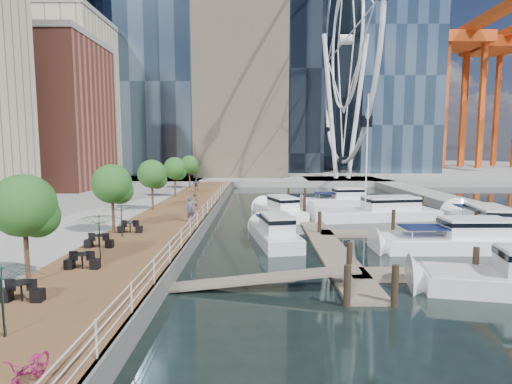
% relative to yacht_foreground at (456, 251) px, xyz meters
% --- Properties ---
extents(ground, '(520.00, 520.00, 0.00)m').
position_rel_yacht_foreground_xyz_m(ground, '(-11.18, -3.27, 0.00)').
color(ground, black).
rests_on(ground, ground).
extents(boardwalk, '(6.00, 60.00, 1.00)m').
position_rel_yacht_foreground_xyz_m(boardwalk, '(-20.18, 11.73, 0.50)').
color(boardwalk, brown).
rests_on(boardwalk, ground).
extents(seawall, '(0.25, 60.00, 1.00)m').
position_rel_yacht_foreground_xyz_m(seawall, '(-17.18, 11.73, 0.50)').
color(seawall, '#595954').
rests_on(seawall, ground).
extents(land_far, '(200.00, 114.00, 1.00)m').
position_rel_yacht_foreground_xyz_m(land_far, '(-11.18, 98.73, 0.50)').
color(land_far, gray).
rests_on(land_far, ground).
extents(breakwater, '(4.00, 60.00, 1.00)m').
position_rel_yacht_foreground_xyz_m(breakwater, '(8.82, 16.73, 0.50)').
color(breakwater, gray).
rests_on(breakwater, ground).
extents(pier, '(14.00, 12.00, 1.00)m').
position_rel_yacht_foreground_xyz_m(pier, '(2.82, 48.73, 0.50)').
color(pier, gray).
rests_on(pier, ground).
extents(railing, '(0.10, 60.00, 1.05)m').
position_rel_yacht_foreground_xyz_m(railing, '(-17.28, 11.73, 1.52)').
color(railing, white).
rests_on(railing, boardwalk).
extents(floating_docks, '(16.00, 34.00, 2.60)m').
position_rel_yacht_foreground_xyz_m(floating_docks, '(-3.22, 6.71, 0.49)').
color(floating_docks, '#6D6051').
rests_on(floating_docks, ground).
extents(ferris_wheel, '(5.80, 45.60, 47.80)m').
position_rel_yacht_foreground_xyz_m(ferris_wheel, '(2.82, 48.73, 25.92)').
color(ferris_wheel, white).
rests_on(ferris_wheel, ground).
extents(port_cranes, '(40.00, 52.00, 38.00)m').
position_rel_yacht_foreground_xyz_m(port_cranes, '(56.48, 92.39, 20.00)').
color(port_cranes, '#D84C14').
rests_on(port_cranes, ground).
extents(street_trees, '(2.60, 42.60, 4.60)m').
position_rel_yacht_foreground_xyz_m(street_trees, '(-22.58, 10.73, 4.29)').
color(street_trees, '#3F2B1C').
rests_on(street_trees, ground).
extents(cafe_tables, '(2.50, 13.70, 0.74)m').
position_rel_yacht_foreground_xyz_m(cafe_tables, '(-21.58, -5.27, 1.37)').
color(cafe_tables, black).
rests_on(cafe_tables, ground).
extents(yacht_foreground, '(10.62, 2.96, 2.15)m').
position_rel_yacht_foreground_xyz_m(yacht_foreground, '(0.00, 0.00, 0.00)').
color(yacht_foreground, white).
rests_on(yacht_foreground, ground).
extents(bicycle, '(0.68, 1.90, 1.00)m').
position_rel_yacht_foreground_xyz_m(bicycle, '(-18.25, -16.77, 1.50)').
color(bicycle, maroon).
rests_on(bicycle, boardwalk).
extents(pedestrian_near, '(0.84, 0.73, 1.93)m').
position_rel_yacht_foreground_xyz_m(pedestrian_near, '(-18.12, 4.95, 1.97)').
color(pedestrian_near, '#44455A').
rests_on(pedestrian_near, boardwalk).
extents(pedestrian_mid, '(0.91, 0.93, 1.51)m').
position_rel_yacht_foreground_xyz_m(pedestrian_mid, '(-18.77, 10.80, 1.75)').
color(pedestrian_mid, '#7F6757').
rests_on(pedestrian_mid, boardwalk).
extents(pedestrian_far, '(1.00, 0.44, 1.69)m').
position_rel_yacht_foreground_xyz_m(pedestrian_far, '(-21.11, 27.31, 1.84)').
color(pedestrian_far, '#32383F').
rests_on(pedestrian_far, boardwalk).
extents(moored_yachts, '(21.52, 31.22, 11.50)m').
position_rel_yacht_foreground_xyz_m(moored_yachts, '(-2.27, 9.54, 0.00)').
color(moored_yachts, white).
rests_on(moored_yachts, ground).
extents(cafe_seating, '(3.57, 16.12, 2.39)m').
position_rel_yacht_foreground_xyz_m(cafe_seating, '(-21.01, -6.92, 2.14)').
color(cafe_seating, '#0F3A21').
rests_on(cafe_seating, ground).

